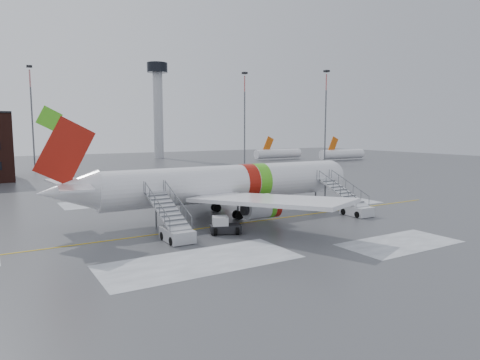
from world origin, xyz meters
TOP-DOWN VIEW (x-y plane):
  - ground at (0.00, 0.00)m, footprint 260.00×260.00m
  - airliner at (3.03, 3.20)m, footprint 35.03×32.97m
  - airstair_fwd at (15.41, -3.34)m, footprint 2.05×7.70m
  - airstair_aft at (-5.24, -3.34)m, footprint 2.05×7.70m
  - pushback_tug at (-0.66, -3.70)m, footprint 3.04×2.72m
  - control_tower at (30.00, 95.00)m, footprint 6.40×6.40m
  - light_mast_far_ne at (42.00, 62.00)m, footprint 1.20×1.20m
  - light_mast_far_n at (-8.00, 78.00)m, footprint 1.20×1.20m
  - light_mast_far_e at (58.00, 48.00)m, footprint 1.20×1.20m
  - distant_aircraft at (62.50, 64.00)m, footprint 35.00×18.00m

SIDE VIEW (x-z plane):
  - ground at x=0.00m, z-range 0.00..0.00m
  - distant_aircraft at x=62.50m, z-range -4.00..4.00m
  - pushback_tug at x=-0.66m, z-range -0.09..1.45m
  - airstair_fwd at x=15.41m, z-range -0.68..2.81m
  - airstair_aft at x=-5.24m, z-range -0.68..2.81m
  - airliner at x=3.03m, z-range -2.17..9.01m
  - light_mast_far_ne at x=42.00m, z-range 1.71..25.96m
  - light_mast_far_n at x=-8.00m, z-range 1.71..25.96m
  - light_mast_far_e at x=58.00m, z-range 1.71..25.96m
  - control_tower at x=30.00m, z-range 3.75..33.75m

